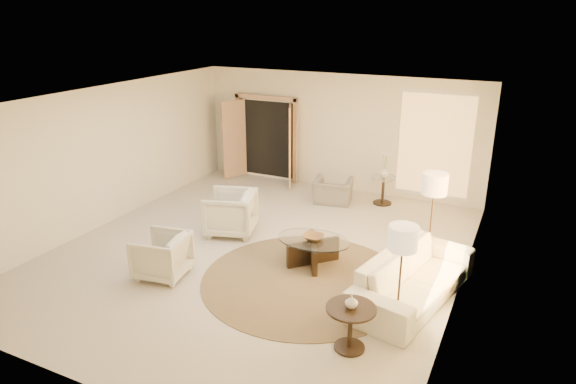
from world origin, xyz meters
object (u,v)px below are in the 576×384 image
at_px(side_table, 383,188).
at_px(floor_lamp_far, 403,243).
at_px(armchair_right, 162,253).
at_px(end_vase, 351,302).
at_px(armchair_left, 230,211).
at_px(bowl, 313,237).
at_px(end_table, 351,321).
at_px(side_vase, 384,173).
at_px(accent_chair, 333,187).
at_px(coffee_table, 313,249).
at_px(floor_lamp_near, 435,188).
at_px(sofa, 414,277).

xyz_separation_m(side_table, floor_lamp_far, (1.55, -4.76, 0.97)).
height_order(armchair_right, end_vase, armchair_right).
relative_size(armchair_left, bowl, 2.74).
distance_m(armchair_right, bowl, 2.56).
bearing_deg(end_table, bowl, 124.69).
distance_m(end_table, end_vase, 0.28).
height_order(armchair_left, armchair_right, armchair_left).
distance_m(end_vase, side_vase, 5.49).
bearing_deg(side_table, side_vase, 90.00).
distance_m(accent_chair, side_table, 1.13).
distance_m(armchair_left, bowl, 2.06).
height_order(side_table, bowl, side_table).
xyz_separation_m(armchair_right, bowl, (2.09, 1.47, 0.11)).
relative_size(armchair_right, accent_chair, 0.95).
height_order(coffee_table, floor_lamp_near, floor_lamp_near).
distance_m(accent_chair, end_vase, 5.40).
xyz_separation_m(sofa, floor_lamp_near, (0.00, 1.10, 1.08)).
xyz_separation_m(accent_chair, side_table, (1.05, 0.43, 0.01)).
bearing_deg(armchair_right, armchair_left, 167.28).
bearing_deg(floor_lamp_far, floor_lamp_near, 90.00).
relative_size(sofa, end_table, 3.87).
height_order(accent_chair, bowl, accent_chair).
xyz_separation_m(accent_chair, bowl, (0.78, -2.98, 0.14)).
xyz_separation_m(armchair_left, floor_lamp_near, (3.81, 0.21, 0.98)).
xyz_separation_m(end_table, bowl, (-1.36, 1.97, 0.09)).
distance_m(side_table, floor_lamp_near, 3.27).
distance_m(armchair_right, floor_lamp_near, 4.60).
xyz_separation_m(armchair_left, floor_lamp_far, (3.81, -1.87, 0.88)).
bearing_deg(end_vase, armchair_left, 143.49).
relative_size(coffee_table, side_table, 2.26).
height_order(side_table, end_vase, end_vase).
height_order(armchair_left, floor_lamp_near, floor_lamp_near).
height_order(armchair_left, side_table, armchair_left).
bearing_deg(accent_chair, floor_lamp_near, 128.02).
bearing_deg(floor_lamp_near, bowl, -158.17).
bearing_deg(armchair_left, accent_chair, 136.27).
height_order(sofa, armchair_right, armchair_right).
height_order(armchair_right, side_table, armchair_right).
bearing_deg(side_vase, accent_chair, -157.74).
bearing_deg(floor_lamp_near, side_table, 120.07).
bearing_deg(end_vase, armchair_right, 171.73).
xyz_separation_m(sofa, end_vase, (-0.46, -1.60, 0.33)).
bearing_deg(sofa, floor_lamp_far, -167.77).
xyz_separation_m(side_table, end_vase, (1.09, -5.38, 0.31)).
bearing_deg(armchair_right, bowl, 115.20).
xyz_separation_m(armchair_right, coffee_table, (2.09, 1.47, -0.11)).
relative_size(coffee_table, end_table, 2.22).
height_order(floor_lamp_near, end_vase, floor_lamp_near).
height_order(accent_chair, side_table, accent_chair).
bearing_deg(side_vase, sofa, -67.69).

